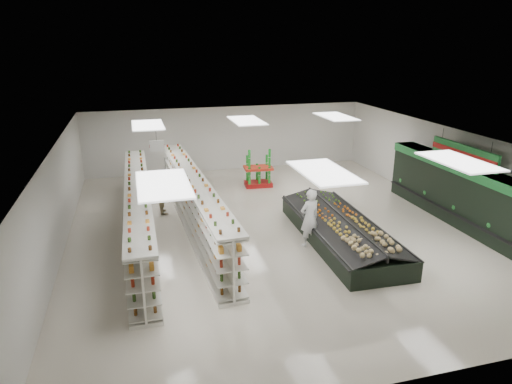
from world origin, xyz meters
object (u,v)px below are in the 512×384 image
object	(u,v)px
gondola_left	(139,215)
gondola_center	(194,205)
shopper_main	(310,218)
soda_endcap	(258,169)
shopper_background	(164,194)
produce_island	(341,229)

from	to	relation	value
gondola_left	gondola_center	world-z (taller)	gondola_center
shopper_main	soda_endcap	bearing A→B (deg)	-105.94
gondola_center	gondola_left	bearing A→B (deg)	-168.28
gondola_center	shopper_background	xyz separation A→B (m)	(-0.92, 1.78, -0.09)
shopper_background	gondola_center	bearing A→B (deg)	-154.17
produce_island	shopper_main	xyz separation A→B (m)	(-1.14, -0.06, 0.54)
produce_island	soda_endcap	world-z (taller)	soda_endcap
produce_island	shopper_main	size ratio (longest dim) A/B	3.25
gondola_left	shopper_background	bearing A→B (deg)	66.96
produce_island	soda_endcap	size ratio (longest dim) A/B	3.86
gondola_center	produce_island	bearing A→B (deg)	-31.07
soda_endcap	shopper_background	distance (m)	4.93
produce_island	gondola_left	bearing A→B (deg)	162.94
soda_endcap	shopper_background	xyz separation A→B (m)	(-4.37, -2.28, -0.03)
gondola_left	soda_endcap	xyz separation A→B (m)	(5.35, 4.54, -0.05)
produce_island	soda_endcap	distance (m)	6.58
produce_island	shopper_main	world-z (taller)	shopper_main
gondola_center	shopper_main	xyz separation A→B (m)	(3.33, -2.49, 0.11)
gondola_left	shopper_main	distance (m)	5.60
gondola_center	shopper_main	world-z (taller)	shopper_main
produce_island	shopper_main	distance (m)	1.26
gondola_left	shopper_background	world-z (taller)	gondola_left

